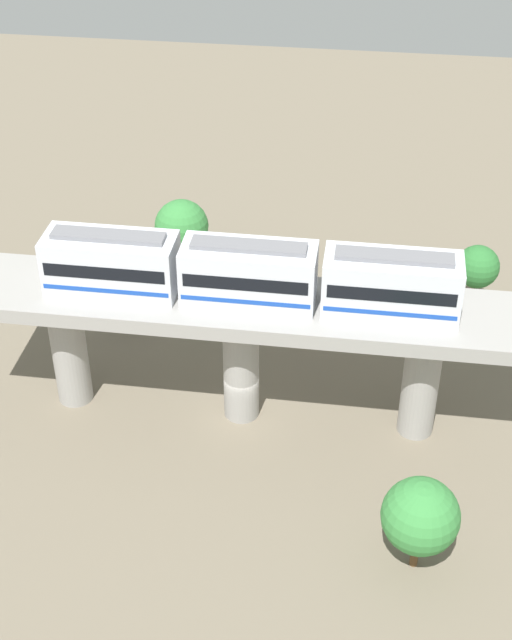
{
  "coord_description": "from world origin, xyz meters",
  "views": [
    {
      "loc": [
        37.02,
        6.03,
        32.93
      ],
      "look_at": [
        -2.5,
        0.44,
        4.51
      ],
      "focal_mm": 50.87,
      "sensor_mm": 36.0,
      "label": 1
    }
  ],
  "objects_px": {
    "parked_car_red": "(330,297)",
    "tree_near_viaduct": "(420,516)",
    "train": "(249,274)",
    "parked_car_silver": "(141,308)",
    "tree_mid_lot": "(477,267)",
    "tree_far_corner": "(182,226)"
  },
  "relations": [
    {
      "from": "tree_near_viaduct",
      "to": "tree_mid_lot",
      "type": "bearing_deg",
      "value": 170.13
    },
    {
      "from": "parked_car_silver",
      "to": "tree_far_corner",
      "type": "bearing_deg",
      "value": 155.98
    },
    {
      "from": "tree_mid_lot",
      "to": "parked_car_red",
      "type": "bearing_deg",
      "value": -89.73
    },
    {
      "from": "train",
      "to": "parked_car_red",
      "type": "relative_size",
      "value": 4.6
    },
    {
      "from": "train",
      "to": "parked_car_silver",
      "type": "distance_m",
      "value": 14.04
    },
    {
      "from": "tree_far_corner",
      "to": "parked_car_red",
      "type": "bearing_deg",
      "value": 74.28
    },
    {
      "from": "train",
      "to": "parked_car_red",
      "type": "xyz_separation_m",
      "value": [
        -10.86,
        3.58,
        -8.31
      ]
    },
    {
      "from": "parked_car_silver",
      "to": "tree_near_viaduct",
      "type": "bearing_deg",
      "value": 35.15
    },
    {
      "from": "train",
      "to": "parked_car_silver",
      "type": "relative_size",
      "value": 4.62
    },
    {
      "from": "tree_near_viaduct",
      "to": "tree_mid_lot",
      "type": "relative_size",
      "value": 0.96
    },
    {
      "from": "parked_car_silver",
      "to": "tree_far_corner",
      "type": "relative_size",
      "value": 0.84
    },
    {
      "from": "tree_near_viaduct",
      "to": "tree_mid_lot",
      "type": "xyz_separation_m",
      "value": [
        -20.09,
        3.49,
        0.6
      ]
    },
    {
      "from": "parked_car_silver",
      "to": "tree_mid_lot",
      "type": "xyz_separation_m",
      "value": [
        -2.9,
        20.38,
        3.0
      ]
    },
    {
      "from": "train",
      "to": "tree_mid_lot",
      "type": "relative_size",
      "value": 4.01
    },
    {
      "from": "parked_car_silver",
      "to": "parked_car_red",
      "type": "distance_m",
      "value": 11.93
    },
    {
      "from": "parked_car_silver",
      "to": "tree_far_corner",
      "type": "height_order",
      "value": "tree_far_corner"
    },
    {
      "from": "parked_car_red",
      "to": "tree_far_corner",
      "type": "bearing_deg",
      "value": -116.28
    },
    {
      "from": "parked_car_red",
      "to": "tree_near_viaduct",
      "type": "relative_size",
      "value": 0.91
    },
    {
      "from": "tree_far_corner",
      "to": "train",
      "type": "bearing_deg",
      "value": 25.43
    },
    {
      "from": "tree_near_viaduct",
      "to": "tree_far_corner",
      "type": "distance_m",
      "value": 27.58
    },
    {
      "from": "parked_car_silver",
      "to": "tree_near_viaduct",
      "type": "relative_size",
      "value": 0.91
    },
    {
      "from": "train",
      "to": "parked_car_silver",
      "type": "height_order",
      "value": "train"
    }
  ]
}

